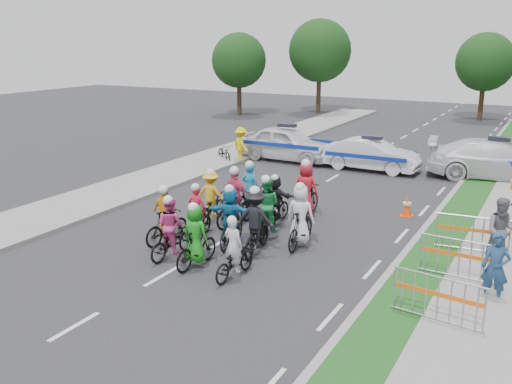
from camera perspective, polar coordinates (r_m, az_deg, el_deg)
The scene contains 33 objects.
ground at distance 14.94m, azimuth -9.38°, elevation -8.31°, with size 90.00×90.00×0.00m, color #28282B.
curb_right at distance 17.12m, azimuth 15.17°, elevation -5.33°, with size 0.20×60.00×0.12m, color gray.
grass_strip at distance 17.00m, azimuth 17.47°, elevation -5.68°, with size 1.20×60.00×0.11m, color #1C4F19.
sidewalk_right at distance 16.79m, azimuth 23.51°, elevation -6.50°, with size 2.40×60.00×0.13m, color gray.
sidewalk_left at distance 22.55m, azimuth -14.71°, elevation -0.33°, with size 3.00×60.00×0.13m, color gray.
rider_0 at distance 14.49m, azimuth -2.21°, elevation -6.50°, with size 0.67×1.67×1.67m.
rider_1 at distance 15.15m, azimuth -6.03°, elevation -4.97°, with size 0.78×1.75×1.81m.
rider_2 at distance 15.92m, azimuth -8.47°, elevation -4.20°, with size 0.79×1.80×1.80m.
rider_3 at distance 16.97m, azimuth -8.96°, elevation -2.88°, with size 0.95×1.77×1.80m.
rider_4 at distance 16.02m, azimuth 0.00°, elevation -3.54°, with size 1.19×2.03×1.98m.
rider_5 at distance 16.53m, azimuth -2.51°, elevation -2.85°, with size 1.55×1.85×1.88m.
rider_6 at distance 17.33m, azimuth -5.83°, elevation -2.80°, with size 0.86×1.78×1.75m.
rider_7 at distance 16.51m, azimuth 4.47°, elevation -3.02°, with size 0.85×1.89×1.97m.
rider_8 at distance 17.40m, azimuth 1.09°, elevation -2.15°, with size 1.04×2.00×1.94m.
rider_9 at distance 18.29m, azimuth -2.04°, elevation -1.14°, with size 1.06×1.97×2.01m.
rider_10 at distance 18.90m, azimuth -4.47°, elevation -0.87°, with size 1.06×1.81×1.78m.
rider_11 at distance 18.63m, azimuth 1.98°, elevation -1.02°, with size 1.35×1.61×1.66m.
rider_12 at distance 19.36m, azimuth -0.53°, elevation -0.58°, with size 0.72×1.93×1.95m.
rider_13 at distance 19.21m, azimuth 5.02°, elevation -0.32°, with size 0.87×1.96×2.04m.
police_car_0 at distance 28.31m, azimuth 3.11°, elevation 4.86°, with size 1.97×4.89×1.67m, color silver.
police_car_1 at distance 26.63m, azimuth 11.44°, elevation 3.67°, with size 1.52×4.37×1.44m, color silver.
police_car_2 at distance 26.51m, azimuth 22.98°, elevation 2.96°, with size 2.35×5.77×1.67m, color silver.
spectator_0 at distance 14.19m, azimuth 22.84°, elevation -7.00°, with size 0.61×0.40×1.68m, color navy.
spectator_1 at distance 16.59m, azimuth 23.38°, elevation -3.62°, with size 0.89×0.69×1.83m, color slate.
marshal_hiviz at distance 27.75m, azimuth -1.51°, elevation 4.73°, with size 1.12×0.64×1.73m, color yellow.
barrier_0 at distance 12.76m, azimuth 17.71°, elevation -10.37°, with size 2.00×0.50×1.12m, color #A5A8AD, non-canonical shape.
barrier_1 at distance 15.09m, azimuth 19.64°, elevation -6.50°, with size 2.00×0.50×1.12m, color #A5A8AD, non-canonical shape.
barrier_2 at distance 17.09m, azimuth 20.83°, elevation -4.08°, with size 2.00×0.50×1.12m, color #A5A8AD, non-canonical shape.
cone_0 at distance 20.08m, azimuth 14.85°, elevation -1.42°, with size 0.40×0.40×0.70m.
parked_bike at distance 28.31m, azimuth -3.19°, elevation 3.96°, with size 0.53×1.51×0.80m, color black.
tree_0 at distance 44.85m, azimuth -1.71°, elevation 13.01°, with size 4.20×4.20×6.30m.
tree_3 at distance 46.20m, azimuth 6.40°, elevation 13.86°, with size 4.90×4.90×7.35m.
tree_4 at distance 45.09m, azimuth 21.95°, elevation 11.96°, with size 4.20×4.20×6.30m.
Camera 1 is at (8.58, -10.71, 5.92)m, focal length 40.00 mm.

